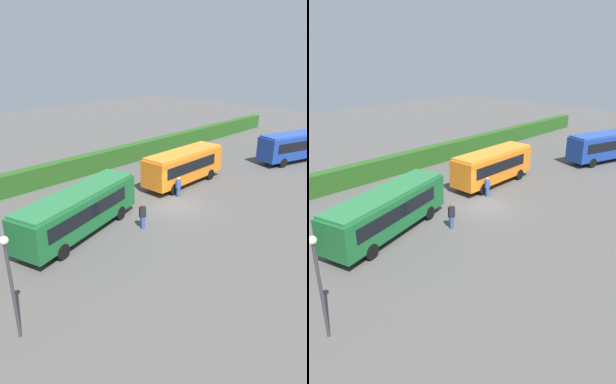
% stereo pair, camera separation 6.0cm
% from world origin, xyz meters
% --- Properties ---
extents(ground_plane, '(108.94, 108.94, 0.00)m').
position_xyz_m(ground_plane, '(0.00, 0.00, 0.00)').
color(ground_plane, '#514F4C').
extents(bus_green, '(10.33, 5.15, 3.04)m').
position_xyz_m(bus_green, '(-8.03, 1.62, 1.76)').
color(bus_green, '#19602D').
rests_on(bus_green, ground_plane).
extents(bus_orange, '(8.86, 2.69, 3.14)m').
position_xyz_m(bus_orange, '(4.36, 2.89, 1.81)').
color(bus_orange, orange).
rests_on(bus_orange, ground_plane).
extents(bus_blue, '(9.36, 5.04, 3.22)m').
position_xyz_m(bus_blue, '(18.60, -1.34, 1.85)').
color(bus_blue, navy).
rests_on(bus_blue, ground_plane).
extents(person_center, '(0.49, 0.39, 1.87)m').
position_xyz_m(person_center, '(-4.61, -0.91, 0.99)').
color(person_center, '#334C8C').
rests_on(person_center, ground_plane).
extents(person_right, '(0.46, 0.36, 1.73)m').
position_xyz_m(person_right, '(1.59, 1.13, 0.91)').
color(person_right, '#334C8C').
rests_on(person_right, ground_plane).
extents(hedge_row, '(66.47, 1.11, 1.93)m').
position_xyz_m(hedge_row, '(0.00, 11.68, 0.97)').
color(hedge_row, '#25541B').
rests_on(hedge_row, ground_plane).
extents(lamppost, '(0.36, 0.36, 4.94)m').
position_xyz_m(lamppost, '(-15.48, -4.40, 3.13)').
color(lamppost, '#38383D').
rests_on(lamppost, ground_plane).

